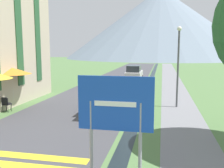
{
  "coord_description": "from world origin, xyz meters",
  "views": [
    {
      "loc": [
        2.48,
        -2.73,
        3.65
      ],
      "look_at": [
        -0.08,
        10.0,
        1.8
      ],
      "focal_mm": 40.0,
      "sensor_mm": 36.0,
      "label": 1
    }
  ],
  "objects_px": {
    "cafe_umbrella_rear_orange": "(12,71)",
    "streetlamp": "(178,60)",
    "road_sign": "(115,112)",
    "parked_car_near": "(110,97)",
    "cafe_chair_far_left": "(5,103)",
    "parked_car_far": "(134,74)",
    "cafe_chair_far_right": "(6,104)"
  },
  "relations": [
    {
      "from": "road_sign",
      "to": "cafe_chair_far_right",
      "type": "xyz_separation_m",
      "value": [
        -7.55,
        6.06,
        -1.43
      ]
    },
    {
      "from": "road_sign",
      "to": "streetlamp",
      "type": "bearing_deg",
      "value": 76.88
    },
    {
      "from": "streetlamp",
      "to": "cafe_umbrella_rear_orange",
      "type": "bearing_deg",
      "value": -168.42
    },
    {
      "from": "cafe_chair_far_left",
      "to": "parked_car_far",
      "type": "bearing_deg",
      "value": 91.84
    },
    {
      "from": "road_sign",
      "to": "cafe_chair_far_left",
      "type": "xyz_separation_m",
      "value": [
        -7.76,
        6.24,
        -1.43
      ]
    },
    {
      "from": "parked_car_near",
      "to": "parked_car_far",
      "type": "xyz_separation_m",
      "value": [
        -0.16,
        13.85,
        -0.0
      ]
    },
    {
      "from": "parked_car_far",
      "to": "cafe_chair_far_right",
      "type": "height_order",
      "value": "parked_car_far"
    },
    {
      "from": "road_sign",
      "to": "parked_car_far",
      "type": "xyz_separation_m",
      "value": [
        -1.82,
        20.97,
        -1.03
      ]
    },
    {
      "from": "road_sign",
      "to": "cafe_chair_far_right",
      "type": "height_order",
      "value": "road_sign"
    },
    {
      "from": "parked_car_far",
      "to": "streetlamp",
      "type": "distance_m",
      "value": 12.45
    },
    {
      "from": "road_sign",
      "to": "parked_car_near",
      "type": "xyz_separation_m",
      "value": [
        -1.66,
        7.13,
        -1.03
      ]
    },
    {
      "from": "cafe_chair_far_left",
      "to": "streetlamp",
      "type": "bearing_deg",
      "value": 41.23
    },
    {
      "from": "cafe_umbrella_rear_orange",
      "to": "road_sign",
      "type": "bearing_deg",
      "value": -42.82
    },
    {
      "from": "cafe_chair_far_left",
      "to": "streetlamp",
      "type": "xyz_separation_m",
      "value": [
        9.94,
        3.12,
        2.46
      ]
    },
    {
      "from": "parked_car_near",
      "to": "cafe_chair_far_left",
      "type": "bearing_deg",
      "value": -171.75
    },
    {
      "from": "parked_car_near",
      "to": "streetlamp",
      "type": "height_order",
      "value": "streetlamp"
    },
    {
      "from": "cafe_chair_far_right",
      "to": "cafe_umbrella_rear_orange",
      "type": "xyz_separation_m",
      "value": [
        -0.32,
        1.24,
        1.77
      ]
    },
    {
      "from": "road_sign",
      "to": "parked_car_far",
      "type": "bearing_deg",
      "value": 94.95
    },
    {
      "from": "cafe_chair_far_left",
      "to": "cafe_chair_far_right",
      "type": "bearing_deg",
      "value": -17.52
    },
    {
      "from": "parked_car_far",
      "to": "cafe_chair_far_left",
      "type": "distance_m",
      "value": 15.89
    },
    {
      "from": "parked_car_near",
      "to": "streetlamp",
      "type": "relative_size",
      "value": 0.84
    },
    {
      "from": "streetlamp",
      "to": "parked_car_near",
      "type": "bearing_deg",
      "value": -149.83
    },
    {
      "from": "streetlamp",
      "to": "road_sign",
      "type": "bearing_deg",
      "value": -103.12
    },
    {
      "from": "cafe_chair_far_left",
      "to": "cafe_umbrella_rear_orange",
      "type": "xyz_separation_m",
      "value": [
        -0.12,
        1.06,
        1.77
      ]
    },
    {
      "from": "cafe_chair_far_left",
      "to": "cafe_chair_far_right",
      "type": "relative_size",
      "value": 1.0
    },
    {
      "from": "streetlamp",
      "to": "cafe_chair_far_left",
      "type": "bearing_deg",
      "value": -162.59
    },
    {
      "from": "parked_car_near",
      "to": "parked_car_far",
      "type": "bearing_deg",
      "value": 90.65
    },
    {
      "from": "parked_car_near",
      "to": "cafe_chair_far_left",
      "type": "height_order",
      "value": "parked_car_near"
    },
    {
      "from": "parked_car_far",
      "to": "cafe_umbrella_rear_orange",
      "type": "height_order",
      "value": "cafe_umbrella_rear_orange"
    },
    {
      "from": "cafe_chair_far_left",
      "to": "streetlamp",
      "type": "distance_m",
      "value": 10.71
    },
    {
      "from": "road_sign",
      "to": "cafe_umbrella_rear_orange",
      "type": "distance_m",
      "value": 10.74
    },
    {
      "from": "cafe_umbrella_rear_orange",
      "to": "streetlamp",
      "type": "xyz_separation_m",
      "value": [
        10.06,
        2.06,
        0.68
      ]
    }
  ]
}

